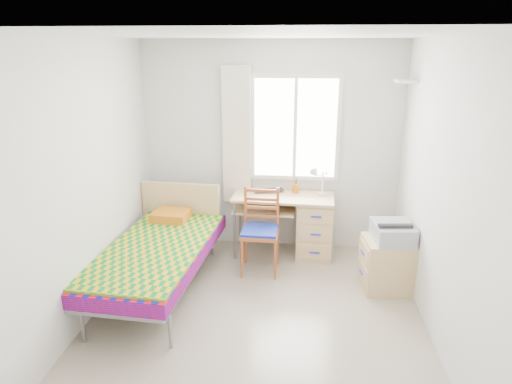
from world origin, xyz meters
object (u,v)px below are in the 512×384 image
printer (393,232)px  bed (159,250)px  cabinet (387,264)px  chair (261,226)px  desk (309,223)px

printer → bed: bearing=179.6°
cabinet → printer: size_ratio=1.14×
chair → cabinet: size_ratio=1.73×
bed → desk: size_ratio=1.72×
bed → cabinet: bearing=10.0°
bed → chair: bearing=32.0°
printer → cabinet: bearing=162.9°
cabinet → printer: bearing=-16.9°
desk → chair: 0.73m
desk → cabinet: size_ratio=2.23×
chair → printer: 1.45m
chair → cabinet: 1.45m
desk → printer: bearing=-38.9°
chair → bed: bearing=-150.7°
bed → desk: bed is taller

